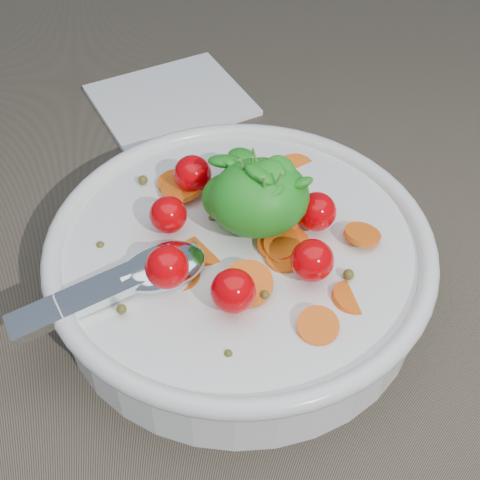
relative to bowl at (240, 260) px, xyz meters
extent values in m
plane|color=#6D604D|center=(-0.01, 0.03, -0.04)|extent=(6.00, 6.00, 0.00)
cylinder|color=silver|center=(0.00, 0.00, -0.01)|extent=(0.30, 0.30, 0.06)
torus|color=silver|center=(0.00, 0.00, 0.02)|extent=(0.31, 0.31, 0.02)
cylinder|color=silver|center=(0.00, 0.00, -0.03)|extent=(0.15, 0.15, 0.01)
cylinder|color=brown|center=(0.00, 0.00, -0.01)|extent=(0.27, 0.27, 0.04)
cylinder|color=orange|center=(0.00, 0.06, 0.02)|extent=(0.05, 0.05, 0.01)
cylinder|color=orange|center=(0.02, 0.02, 0.03)|extent=(0.04, 0.04, 0.01)
cylinder|color=orange|center=(0.03, 0.05, 0.02)|extent=(0.05, 0.05, 0.01)
cylinder|color=orange|center=(0.07, -0.07, 0.02)|extent=(0.05, 0.05, 0.02)
cylinder|color=orange|center=(-0.05, -0.02, 0.02)|extent=(0.05, 0.05, 0.01)
cylinder|color=orange|center=(-0.04, 0.07, 0.03)|extent=(0.04, 0.04, 0.02)
cylinder|color=orange|center=(0.04, 0.01, 0.03)|extent=(0.04, 0.04, 0.02)
cylinder|color=orange|center=(-0.03, 0.00, 0.02)|extent=(0.05, 0.05, 0.01)
cylinder|color=orange|center=(0.10, -0.01, 0.03)|extent=(0.03, 0.03, 0.01)
cylinder|color=orange|center=(0.03, -0.02, 0.02)|extent=(0.04, 0.04, 0.01)
cylinder|color=orange|center=(0.03, -0.01, 0.02)|extent=(0.04, 0.04, 0.01)
cylinder|color=orange|center=(0.04, -0.09, 0.02)|extent=(0.04, 0.04, 0.02)
cylinder|color=orange|center=(0.07, 0.08, 0.02)|extent=(0.04, 0.04, 0.02)
cylinder|color=orange|center=(-0.04, 0.08, 0.02)|extent=(0.04, 0.04, 0.01)
cylinder|color=orange|center=(0.03, -0.01, 0.02)|extent=(0.03, 0.03, 0.01)
cylinder|color=orange|center=(0.04, -0.01, 0.02)|extent=(0.04, 0.04, 0.02)
cylinder|color=orange|center=(0.03, 0.02, 0.02)|extent=(0.04, 0.04, 0.01)
cylinder|color=orange|center=(0.02, 0.02, 0.02)|extent=(0.05, 0.05, 0.02)
cylinder|color=orange|center=(0.04, -0.01, 0.02)|extent=(0.05, 0.05, 0.02)
cylinder|color=orange|center=(0.00, -0.05, 0.03)|extent=(0.05, 0.05, 0.02)
sphere|color=#514D1B|center=(-0.10, -0.06, 0.03)|extent=(0.01, 0.01, 0.01)
sphere|color=#514D1B|center=(0.03, 0.09, 0.02)|extent=(0.01, 0.01, 0.01)
sphere|color=#514D1B|center=(0.09, -0.02, 0.02)|extent=(0.01, 0.01, 0.01)
sphere|color=#514D1B|center=(0.04, -0.08, 0.02)|extent=(0.01, 0.01, 0.01)
sphere|color=#514D1B|center=(-0.05, -0.01, 0.03)|extent=(0.01, 0.01, 0.01)
sphere|color=#514D1B|center=(0.00, 0.07, 0.02)|extent=(0.01, 0.01, 0.01)
sphere|color=#514D1B|center=(0.09, -0.02, 0.03)|extent=(0.01, 0.01, 0.01)
sphere|color=#514D1B|center=(-0.03, -0.10, 0.02)|extent=(0.01, 0.01, 0.01)
sphere|color=#514D1B|center=(-0.02, -0.05, 0.02)|extent=(0.01, 0.01, 0.01)
sphere|color=#514D1B|center=(-0.05, 0.08, 0.02)|extent=(0.01, 0.01, 0.01)
sphere|color=#514D1B|center=(-0.11, 0.02, 0.02)|extent=(0.01, 0.01, 0.01)
sphere|color=#514D1B|center=(-0.06, -0.01, 0.02)|extent=(0.01, 0.01, 0.01)
sphere|color=#514D1B|center=(0.01, -0.06, 0.03)|extent=(0.01, 0.01, 0.01)
sphere|color=#514D1B|center=(-0.02, 0.03, 0.02)|extent=(0.01, 0.01, 0.01)
sphere|color=#514D1B|center=(0.07, -0.05, 0.02)|extent=(0.01, 0.01, 0.01)
sphere|color=#514D1B|center=(0.04, 0.01, 0.03)|extent=(0.01, 0.01, 0.01)
sphere|color=#514D1B|center=(0.03, 0.09, 0.03)|extent=(0.01, 0.01, 0.01)
sphere|color=#514D1B|center=(-0.07, 0.09, 0.02)|extent=(0.01, 0.01, 0.01)
sphere|color=#514D1B|center=(-0.04, 0.00, 0.02)|extent=(0.01, 0.01, 0.01)
sphere|color=#CA0006|center=(0.06, 0.00, 0.04)|extent=(0.03, 0.03, 0.03)
sphere|color=#CA0006|center=(0.04, 0.04, 0.04)|extent=(0.03, 0.03, 0.03)
sphere|color=#CA0006|center=(-0.03, 0.07, 0.04)|extent=(0.03, 0.03, 0.03)
sphere|color=#CA0006|center=(-0.05, 0.02, 0.04)|extent=(0.03, 0.03, 0.03)
sphere|color=#CA0006|center=(-0.06, -0.03, 0.04)|extent=(0.03, 0.03, 0.03)
sphere|color=#CA0006|center=(-0.02, -0.07, 0.04)|extent=(0.03, 0.03, 0.03)
sphere|color=#CA0006|center=(0.05, -0.05, 0.04)|extent=(0.03, 0.03, 0.03)
ellipsoid|color=#249221|center=(0.02, 0.01, 0.06)|extent=(0.08, 0.07, 0.06)
ellipsoid|color=#249221|center=(0.00, 0.02, 0.05)|extent=(0.05, 0.05, 0.04)
ellipsoid|color=#249221|center=(0.05, 0.00, 0.07)|extent=(0.02, 0.02, 0.02)
ellipsoid|color=#249221|center=(0.02, -0.01, 0.06)|extent=(0.04, 0.03, 0.03)
ellipsoid|color=#249221|center=(0.01, 0.07, 0.05)|extent=(0.03, 0.03, 0.02)
ellipsoid|color=#249221|center=(0.02, 0.01, 0.07)|extent=(0.03, 0.02, 0.02)
ellipsoid|color=#249221|center=(-0.01, 0.02, 0.06)|extent=(0.03, 0.03, 0.02)
ellipsoid|color=#249221|center=(0.02, 0.02, 0.06)|extent=(0.03, 0.03, 0.02)
ellipsoid|color=#249221|center=(0.01, 0.02, 0.06)|extent=(0.03, 0.03, 0.01)
ellipsoid|color=#249221|center=(0.01, 0.02, 0.08)|extent=(0.03, 0.03, 0.02)
ellipsoid|color=#249221|center=(0.00, 0.04, 0.07)|extent=(0.04, 0.04, 0.03)
ellipsoid|color=#249221|center=(0.01, 0.01, 0.06)|extent=(0.03, 0.03, 0.01)
ellipsoid|color=#249221|center=(0.01, 0.02, 0.07)|extent=(0.03, 0.03, 0.02)
ellipsoid|color=#249221|center=(0.02, 0.00, 0.06)|extent=(0.02, 0.03, 0.02)
ellipsoid|color=#249221|center=(0.02, 0.01, 0.07)|extent=(0.03, 0.03, 0.02)
ellipsoid|color=#249221|center=(0.03, 0.03, 0.06)|extent=(0.03, 0.03, 0.02)
ellipsoid|color=#249221|center=(0.03, 0.02, 0.08)|extent=(0.04, 0.04, 0.03)
ellipsoid|color=#249221|center=(0.02, 0.01, 0.08)|extent=(0.03, 0.03, 0.02)
ellipsoid|color=#249221|center=(0.01, 0.01, 0.07)|extent=(0.02, 0.02, 0.02)
ellipsoid|color=#249221|center=(0.02, 0.01, 0.08)|extent=(0.03, 0.03, 0.02)
ellipsoid|color=#249221|center=(0.02, 0.01, 0.08)|extent=(0.03, 0.04, 0.02)
ellipsoid|color=#249221|center=(0.02, 0.00, 0.07)|extent=(0.03, 0.03, 0.03)
ellipsoid|color=#249221|center=(0.02, 0.00, 0.07)|extent=(0.04, 0.04, 0.02)
ellipsoid|color=#249221|center=(0.02, 0.03, 0.07)|extent=(0.03, 0.03, 0.02)
cylinder|color=#4C8C33|center=(0.02, 0.00, 0.07)|extent=(0.01, 0.02, 0.05)
cylinder|color=#4C8C33|center=(0.02, 0.02, 0.07)|extent=(0.01, 0.01, 0.05)
cylinder|color=#4C8C33|center=(0.01, 0.02, 0.07)|extent=(0.00, 0.01, 0.05)
cylinder|color=#4C8C33|center=(0.02, 0.00, 0.07)|extent=(0.02, 0.01, 0.05)
cylinder|color=#4C8C33|center=(0.01, 0.02, 0.07)|extent=(0.01, 0.01, 0.05)
ellipsoid|color=silver|center=(-0.06, -0.02, 0.03)|extent=(0.08, 0.07, 0.02)
cube|color=silver|center=(-0.11, -0.04, 0.03)|extent=(0.13, 0.06, 0.02)
cylinder|color=silver|center=(-0.08, -0.03, 0.03)|extent=(0.03, 0.02, 0.01)
cube|color=white|center=(-0.03, 0.29, -0.03)|extent=(0.20, 0.19, 0.01)
camera|label=1|loc=(-0.06, -0.36, 0.40)|focal=50.00mm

